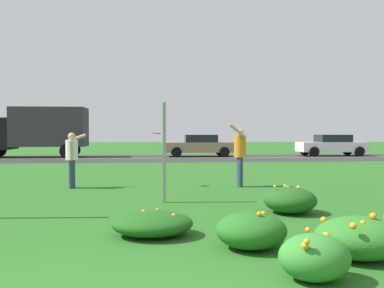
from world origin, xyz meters
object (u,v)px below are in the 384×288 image
sign_post_by_roadside (164,152)px  frisbee_red (156,133)px  person_catcher_orange_shirt (240,152)px  box_truck_black (36,129)px  person_thrower_white_shirt (72,155)px  car_tan_center_left (200,145)px  car_white_leftmost (332,145)px

sign_post_by_roadside → frisbee_red: sign_post_by_roadside is taller
person_catcher_orange_shirt → frisbee_red: person_catcher_orange_shirt is taller
sign_post_by_roadside → box_truck_black: (-7.89, 18.66, 0.68)m
person_thrower_white_shirt → car_tan_center_left: 16.77m
sign_post_by_roadside → person_catcher_orange_shirt: size_ratio=1.23×
person_thrower_white_shirt → person_catcher_orange_shirt: size_ratio=0.86×
frisbee_red → sign_post_by_roadside: bearing=-86.5°
person_thrower_white_shirt → frisbee_red: bearing=4.6°
person_thrower_white_shirt → box_truck_black: size_ratio=0.23×
frisbee_red → car_white_leftmost: 19.78m
person_catcher_orange_shirt → car_tan_center_left: person_catcher_orange_shirt is taller
person_thrower_white_shirt → person_catcher_orange_shirt: 4.79m
person_thrower_white_shirt → car_tan_center_left: (5.26, 15.92, -0.20)m
car_white_leftmost → sign_post_by_roadside: bearing=-122.3°
person_catcher_orange_shirt → box_truck_black: size_ratio=0.27×
frisbee_red → box_truck_black: bearing=116.1°
person_thrower_white_shirt → car_tan_center_left: size_ratio=0.35×
person_thrower_white_shirt → car_white_leftmost: person_thrower_white_shirt is taller
person_thrower_white_shirt → frisbee_red: frisbee_red is taller
person_thrower_white_shirt → car_white_leftmost: (14.34, 15.92, -0.20)m
box_truck_black → frisbee_red: bearing=-63.9°
box_truck_black → car_tan_center_left: bearing=0.0°
car_tan_center_left → frisbee_red: bearing=-100.4°
sign_post_by_roadside → frisbee_red: 2.97m
sign_post_by_roadside → person_catcher_orange_shirt: (2.24, 2.62, -0.11)m
person_catcher_orange_shirt → car_tan_center_left: size_ratio=0.41×
person_thrower_white_shirt → frisbee_red: size_ratio=5.70×
person_catcher_orange_shirt → frisbee_red: size_ratio=6.64×
person_catcher_orange_shirt → car_white_leftmost: size_ratio=0.41×
person_thrower_white_shirt → person_catcher_orange_shirt: bearing=-1.4°
car_tan_center_left → box_truck_black: box_truck_black is taller
frisbee_red → car_tan_center_left: 16.01m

